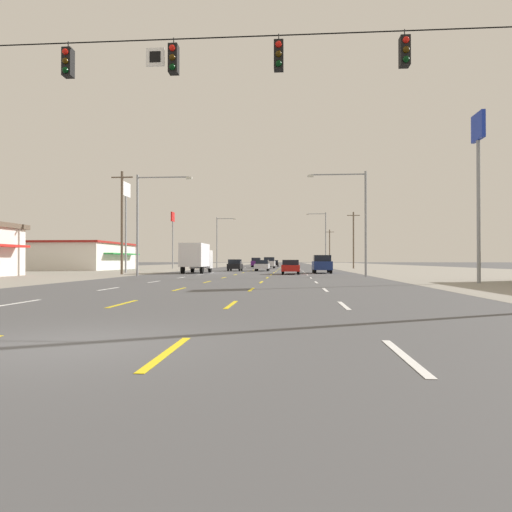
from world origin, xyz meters
The scene contains 24 objects.
ground_plane centered at (0.00, 66.00, 0.00)m, with size 572.00×572.00×0.00m, color #4C4C4F.
lot_apron_left centered at (-24.75, 66.00, 0.00)m, with size 28.00×440.00×0.01m, color gray.
lot_apron_right centered at (24.75, 66.00, 0.00)m, with size 28.00×440.00×0.01m, color gray.
lane_markings centered at (0.00, 104.50, 0.01)m, with size 10.64×227.60×0.01m.
signal_span_wire centered at (-0.01, 7.19, 5.78)m, with size 27.09×0.52×9.74m.
sedan_inner_right_nearest centered at (3.64, 39.42, 0.76)m, with size 1.80×4.50×1.46m.
box_truck_far_left_near centered at (-6.78, 42.88, 1.84)m, with size 2.40×7.20×3.23m.
suv_far_right_mid centered at (7.09, 43.69, 1.03)m, with size 1.98×4.90×1.98m.
hatchback_inner_left_midfar centered at (-3.73, 53.35, 0.78)m, with size 1.72×3.90×1.54m.
sedan_center_turn_far centered at (-0.12, 53.76, 0.76)m, with size 1.80×4.50×1.46m.
suv_center_turn_farther centered at (-0.12, 74.97, 1.03)m, with size 1.98×4.90×1.98m.
suv_inner_left_farthest centered at (-3.57, 89.64, 1.03)m, with size 1.98×4.90×1.98m.
sedan_center_turn_distant_a centered at (0.08, 96.16, 0.76)m, with size 1.80×4.50×1.46m.
storefront_left_row_1 centered at (-27.45, 60.06, 2.08)m, with size 12.17×16.47×4.13m.
pole_sign_left_row_1 centered at (-15.26, 44.08, 7.93)m, with size 0.24×2.38×10.37m.
pole_sign_left_row_2 centered at (-16.66, 70.59, 7.17)m, with size 0.24×1.75×9.77m.
pole_sign_right_row_0 centered at (15.18, 21.82, 7.60)m, with size 0.24×1.65×10.49m.
streetlight_left_row_0 centered at (-9.55, 33.07, 5.43)m, with size 5.10×0.26×9.13m.
streetlight_right_row_0 centered at (9.54, 33.07, 5.45)m, with size 5.12×0.26×9.17m.
streetlight_left_row_1 centered at (-9.79, 78.05, 5.48)m, with size 3.71×0.26×9.52m.
streetlight_right_row_1 centered at (9.82, 78.05, 5.87)m, with size 3.66×0.26×10.29m.
utility_pole_left_row_0 centered at (-13.19, 37.39, 5.36)m, with size 2.20×0.26×10.33m.
utility_pole_right_row_1 centered at (14.57, 73.23, 5.11)m, with size 2.20×0.26×9.83m.
utility_pole_right_row_2 centered at (13.40, 107.66, 4.74)m, with size 2.20×0.26×9.09m.
Camera 1 is at (3.60, -7.30, 1.39)m, focal length 32.20 mm.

